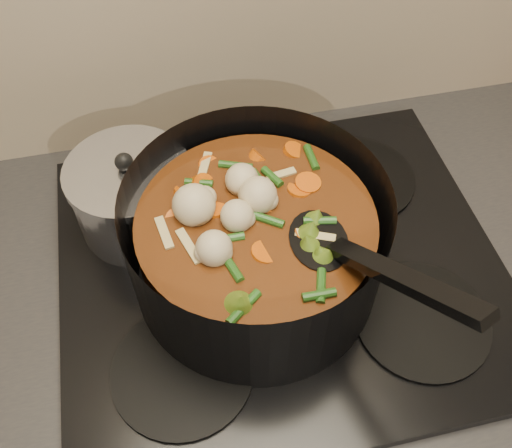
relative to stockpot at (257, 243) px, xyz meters
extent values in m
cube|color=brown|center=(0.04, 0.01, -0.58)|extent=(2.60, 0.60, 0.86)
cube|color=black|center=(0.04, 0.01, -0.12)|extent=(2.64, 0.64, 0.05)
cube|color=black|center=(0.04, 0.01, -0.09)|extent=(0.62, 0.54, 0.02)
cylinder|color=black|center=(-0.12, -0.12, -0.07)|extent=(0.18, 0.18, 0.01)
cylinder|color=black|center=(0.20, -0.12, -0.07)|extent=(0.18, 0.18, 0.01)
cylinder|color=black|center=(-0.12, 0.14, -0.07)|extent=(0.18, 0.18, 0.01)
cylinder|color=black|center=(0.20, 0.14, -0.07)|extent=(0.18, 0.18, 0.01)
cylinder|color=black|center=(0.00, 0.00, 0.01)|extent=(0.39, 0.39, 0.17)
cylinder|color=black|center=(0.00, 0.00, -0.07)|extent=(0.33, 0.33, 0.01)
cylinder|color=#4F230D|center=(0.00, 0.00, -0.01)|extent=(0.30, 0.30, 0.12)
cylinder|color=#D75E0A|center=(0.04, 0.00, 0.05)|extent=(0.03, 0.04, 0.03)
cylinder|color=#D75E0A|center=(0.05, 0.06, 0.05)|extent=(0.05, 0.04, 0.03)
cylinder|color=#D75E0A|center=(-0.03, 0.11, 0.05)|extent=(0.05, 0.05, 0.03)
cylinder|color=#D75E0A|center=(-0.06, 0.03, 0.05)|extent=(0.04, 0.04, 0.03)
cylinder|color=#D75E0A|center=(-0.09, -0.04, 0.05)|extent=(0.04, 0.04, 0.03)
cylinder|color=#D75E0A|center=(-0.01, -0.04, 0.05)|extent=(0.05, 0.05, 0.03)
cylinder|color=#D75E0A|center=(0.05, -0.06, 0.05)|extent=(0.04, 0.04, 0.03)
cylinder|color=#D75E0A|center=(0.11, 0.00, 0.05)|extent=(0.04, 0.04, 0.03)
cylinder|color=#D75E0A|center=(0.04, 0.05, 0.05)|extent=(0.05, 0.05, 0.03)
cylinder|color=#D75E0A|center=(-0.02, 0.10, 0.05)|extent=(0.04, 0.05, 0.03)
cylinder|color=#D75E0A|center=(-0.04, 0.02, 0.05)|extent=(0.04, 0.03, 0.03)
cylinder|color=#D75E0A|center=(-0.07, -0.03, 0.05)|extent=(0.04, 0.05, 0.03)
sphere|color=beige|center=(0.07, 0.00, 0.06)|extent=(0.05, 0.05, 0.05)
sphere|color=beige|center=(0.00, 0.07, 0.06)|extent=(0.05, 0.05, 0.05)
sphere|color=beige|center=(-0.07, -0.01, 0.06)|extent=(0.05, 0.05, 0.05)
sphere|color=beige|center=(0.01, -0.07, 0.06)|extent=(0.05, 0.05, 0.05)
sphere|color=beige|center=(0.07, 0.02, 0.06)|extent=(0.05, 0.05, 0.05)
cone|color=#5E7D1F|center=(-0.04, -0.08, 0.05)|extent=(0.05, 0.04, 0.04)
cone|color=#5E7D1F|center=(0.08, -0.05, 0.05)|extent=(0.05, 0.04, 0.04)
cone|color=#5E7D1F|center=(0.07, 0.07, 0.05)|extent=(0.05, 0.04, 0.04)
cone|color=#5E7D1F|center=(-0.06, 0.08, 0.05)|extent=(0.05, 0.04, 0.04)
cone|color=#5E7D1F|center=(-0.08, -0.04, 0.05)|extent=(0.05, 0.04, 0.04)
cone|color=#5E7D1F|center=(0.03, -0.09, 0.05)|extent=(0.05, 0.04, 0.04)
cylinder|color=#235519|center=(0.04, 0.04, 0.05)|extent=(0.01, 0.04, 0.01)
cylinder|color=#235519|center=(0.00, 0.11, 0.05)|extent=(0.04, 0.04, 0.01)
cylinder|color=#235519|center=(-0.07, 0.07, 0.05)|extent=(0.05, 0.02, 0.01)
cylinder|color=#235519|center=(-0.07, 0.00, 0.05)|extent=(0.03, 0.04, 0.01)
cylinder|color=#235519|center=(-0.04, -0.04, 0.05)|extent=(0.03, 0.04, 0.01)
cylinder|color=#235519|center=(0.00, -0.11, 0.05)|extent=(0.05, 0.02, 0.01)
cylinder|color=#235519|center=(0.07, -0.06, 0.05)|extent=(0.04, 0.04, 0.01)
cylinder|color=#235519|center=(0.07, 0.00, 0.05)|extent=(0.01, 0.04, 0.01)
cylinder|color=#235519|center=(0.03, 0.04, 0.05)|extent=(0.04, 0.04, 0.01)
cylinder|color=#235519|center=(0.00, 0.11, 0.05)|extent=(0.05, 0.02, 0.01)
cylinder|color=#235519|center=(-0.07, 0.06, 0.05)|extent=(0.03, 0.04, 0.01)
cylinder|color=#235519|center=(-0.07, 0.00, 0.05)|extent=(0.03, 0.04, 0.01)
cylinder|color=#235519|center=(-0.03, -0.04, 0.05)|extent=(0.05, 0.02, 0.01)
cylinder|color=#235519|center=(0.00, -0.11, 0.05)|extent=(0.04, 0.04, 0.01)
cylinder|color=#235519|center=(0.07, -0.06, 0.05)|extent=(0.01, 0.04, 0.01)
cube|color=tan|center=(-0.07, 0.05, 0.05)|extent=(0.05, 0.01, 0.00)
cube|color=tan|center=(-0.07, -0.05, 0.05)|extent=(0.02, 0.05, 0.00)
cube|color=tan|center=(0.03, -0.08, 0.05)|extent=(0.05, 0.03, 0.00)
cube|color=tan|center=(0.08, 0.01, 0.05)|extent=(0.04, 0.04, 0.00)
cube|color=tan|center=(0.02, 0.08, 0.05)|extent=(0.03, 0.05, 0.00)
cube|color=tan|center=(-0.07, 0.04, 0.05)|extent=(0.05, 0.02, 0.00)
cube|color=tan|center=(-0.06, -0.05, 0.05)|extent=(0.01, 0.05, 0.00)
ellipsoid|color=black|center=(0.07, -0.05, 0.05)|extent=(0.07, 0.09, 0.01)
cube|color=black|center=(0.12, -0.15, 0.11)|extent=(0.10, 0.19, 0.12)
cylinder|color=silver|center=(-0.15, 0.13, -0.02)|extent=(0.17, 0.17, 0.10)
cylinder|color=silver|center=(-0.15, 0.13, 0.03)|extent=(0.17, 0.17, 0.01)
sphere|color=black|center=(-0.15, 0.13, 0.05)|extent=(0.03, 0.03, 0.03)
camera|label=1|loc=(-0.10, -0.42, 0.60)|focal=40.00mm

